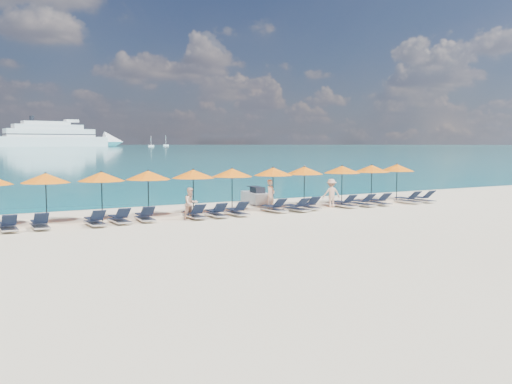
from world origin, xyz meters
TOP-DOWN VIEW (x-y plane):
  - ground at (0.00, 0.00)m, footprint 1400.00×1400.00m
  - cruise_ship at (97.75, 526.57)m, footprint 119.54×32.26m
  - sailboat_near at (173.55, 503.48)m, footprint 5.61×1.87m
  - sailboat_far at (219.69, 584.29)m, footprint 6.31×2.10m
  - jetski at (3.06, 8.26)m, footprint 1.49×2.85m
  - beachgoer_a at (2.00, 4.92)m, footprint 0.70×0.61m
  - beachgoer_b at (-3.04, 3.71)m, footprint 0.78×0.53m
  - beachgoer_c at (5.61, 4.50)m, footprint 1.10×0.72m
  - umbrella_1 at (-9.06, 5.33)m, footprint 2.10×2.10m
  - umbrella_2 at (-6.70, 5.23)m, footprint 2.10×2.10m
  - umbrella_3 at (-4.53, 5.23)m, footprint 2.10×2.10m
  - umbrella_4 at (-2.26, 5.17)m, footprint 2.10×2.10m
  - umbrella_5 at (-0.10, 5.24)m, footprint 2.10×2.10m
  - umbrella_6 at (2.29, 5.17)m, footprint 2.10×2.10m
  - umbrella_7 at (4.41, 5.34)m, footprint 2.10×2.10m
  - umbrella_8 at (6.88, 5.17)m, footprint 2.10×2.10m
  - umbrella_9 at (9.08, 5.17)m, footprint 2.10×2.10m
  - umbrella_10 at (11.25, 5.36)m, footprint 2.10×2.10m
  - lounger_1 at (-10.74, 4.11)m, footprint 0.66×1.71m
  - lounger_2 at (-9.55, 4.09)m, footprint 0.69×1.72m
  - lounger_3 at (-7.38, 3.85)m, footprint 0.62×1.70m
  - lounger_4 at (-6.27, 4.04)m, footprint 0.63×1.71m
  - lounger_5 at (-5.08, 4.15)m, footprint 0.78×1.75m
  - lounger_6 at (-2.80, 3.84)m, footprint 0.71×1.73m
  - lounger_7 at (-1.70, 3.82)m, footprint 0.76×1.75m
  - lounger_8 at (-0.58, 3.85)m, footprint 0.65×1.71m
  - lounger_9 at (1.72, 4.15)m, footprint 0.69×1.72m
  - lounger_10 at (2.86, 3.82)m, footprint 0.76×1.74m
  - lounger_11 at (3.89, 4.19)m, footprint 0.75×1.74m
  - lounger_12 at (6.15, 4.07)m, footprint 0.67×1.72m
  - lounger_13 at (7.35, 3.94)m, footprint 0.69×1.72m
  - lounger_14 at (8.54, 3.94)m, footprint 0.69×1.72m
  - lounger_15 at (10.74, 3.88)m, footprint 0.63×1.70m
  - lounger_16 at (11.83, 3.84)m, footprint 0.70×1.73m

SIDE VIEW (x-z plane):
  - ground at x=0.00m, z-range 0.00..0.00m
  - lounger_1 at x=-10.74m, z-range -0.09..0.56m
  - lounger_2 at x=-9.55m, z-range -0.09..0.56m
  - lounger_3 at x=-7.38m, z-range -0.09..0.56m
  - lounger_4 at x=-6.27m, z-range -0.09..0.56m
  - lounger_5 at x=-5.08m, z-range -0.09..0.56m
  - lounger_6 at x=-2.80m, z-range -0.09..0.56m
  - lounger_7 at x=-1.70m, z-range -0.09..0.56m
  - lounger_8 at x=-0.58m, z-range -0.09..0.56m
  - lounger_9 at x=1.72m, z-range -0.09..0.56m
  - lounger_10 at x=2.86m, z-range -0.09..0.56m
  - lounger_11 at x=3.89m, z-range -0.09..0.56m
  - lounger_12 at x=6.15m, z-range -0.09..0.56m
  - lounger_13 at x=7.35m, z-range -0.09..0.56m
  - lounger_14 at x=8.54m, z-range -0.09..0.56m
  - lounger_15 at x=10.74m, z-range -0.09..0.56m
  - lounger_16 at x=11.83m, z-range -0.09..0.56m
  - jetski at x=3.06m, z-range -0.09..0.88m
  - beachgoer_b at x=-3.04m, z-range 0.00..1.49m
  - beachgoer_c at x=5.61m, z-range 0.00..1.56m
  - beachgoer_a at x=2.00m, z-range 0.00..1.62m
  - sailboat_near at x=173.55m, z-range -4.09..6.20m
  - sailboat_far at x=219.69m, z-range -4.60..6.97m
  - umbrella_1 at x=-9.06m, z-range 0.88..3.16m
  - umbrella_2 at x=-6.70m, z-range 0.88..3.16m
  - umbrella_3 at x=-4.53m, z-range 0.88..3.16m
  - umbrella_4 at x=-2.26m, z-range 0.88..3.16m
  - umbrella_5 at x=-0.10m, z-range 0.88..3.16m
  - umbrella_6 at x=2.29m, z-range 0.88..3.16m
  - umbrella_7 at x=4.41m, z-range 0.88..3.16m
  - umbrella_8 at x=6.88m, z-range 0.88..3.16m
  - umbrella_9 at x=9.08m, z-range 0.88..3.16m
  - umbrella_10 at x=11.25m, z-range 0.88..3.16m
  - cruise_ship at x=97.75m, z-range -7.89..25.01m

